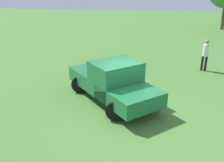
% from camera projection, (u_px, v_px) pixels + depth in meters
% --- Properties ---
extents(ground_plane, '(80.00, 80.00, 0.00)m').
position_uv_depth(ground_plane, '(132.00, 110.00, 9.87)').
color(ground_plane, '#477533').
extents(pickup_truck, '(4.47, 4.78, 1.81)m').
position_uv_depth(pickup_truck, '(114.00, 81.00, 10.25)').
color(pickup_truck, black).
rests_on(pickup_truck, ground_plane).
extents(person_bystander, '(0.38, 0.38, 1.82)m').
position_uv_depth(person_bystander, '(205.00, 53.00, 13.96)').
color(person_bystander, black).
rests_on(person_bystander, ground_plane).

